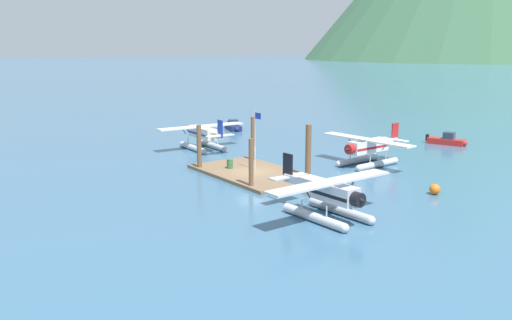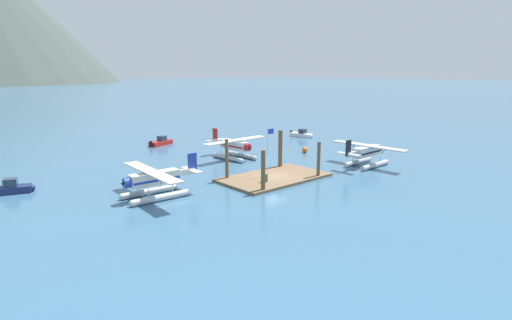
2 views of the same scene
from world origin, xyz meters
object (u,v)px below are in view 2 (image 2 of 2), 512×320
Objects in this scene: boat_red_open_north at (161,142)px; mooring_buoy at (305,150)px; seaplane_white_bow_right at (234,148)px; seaplane_silver_stbd_aft at (367,154)px; boat_navy_open_west at (9,189)px; seaplane_cream_port_fwd at (154,182)px; boat_white_open_east at (302,134)px; flagpole at (269,146)px; fuel_drum at (265,178)px.

mooring_buoy is at bearing -57.09° from boat_red_open_north.
seaplane_white_bow_right and seaplane_silver_stbd_aft have the same top height.
boat_navy_open_west is (-37.06, 16.52, -1.09)m from seaplane_silver_stbd_aft.
seaplane_cream_port_fwd is at bearing -46.71° from boat_navy_open_west.
boat_navy_open_west is 0.97× the size of boat_white_open_east.
seaplane_silver_stbd_aft is at bearing -15.35° from flagpole.
boat_navy_open_west is (-37.58, 5.46, 0.06)m from mooring_buoy.
fuel_drum is 15.82m from seaplane_silver_stbd_aft.
flagpole is 6.48× the size of mooring_buoy.
fuel_drum is 0.08× the size of seaplane_silver_stbd_aft.
boat_red_open_north is at bearing 83.69° from fuel_drum.
mooring_buoy is at bearing -135.78° from boat_white_open_east.
seaplane_cream_port_fwd is at bearing 168.12° from seaplane_silver_stbd_aft.
mooring_buoy is (14.20, 7.30, -3.34)m from flagpole.
seaplane_white_bow_right is at bearing 28.25° from seaplane_cream_port_fwd.
flagpole is at bearing -152.79° from mooring_buoy.
flagpole is at bearing -108.71° from seaplane_white_bow_right.
fuel_drum is 18.45m from mooring_buoy.
seaplane_cream_port_fwd reaches higher than mooring_buoy.
boat_navy_open_west is at bearing 151.37° from flagpole.
seaplane_cream_port_fwd is 2.15× the size of boat_white_open_east.
mooring_buoy is 0.08× the size of seaplane_white_bow_right.
fuel_drum is 0.19× the size of boat_red_open_north.
fuel_drum is at bearing -151.16° from mooring_buoy.
seaplane_white_bow_right is at bearing 161.01° from mooring_buoy.
mooring_buoy is 0.18× the size of boat_white_open_east.
flagpole is 1.17× the size of boat_red_open_north.
seaplane_silver_stbd_aft is 24.25m from boat_white_open_east.
seaplane_white_bow_right is 17.75m from seaplane_silver_stbd_aft.
seaplane_cream_port_fwd is at bearing -168.78° from mooring_buoy.
seaplane_silver_stbd_aft is (9.99, -14.68, 0.00)m from seaplane_white_bow_right.
boat_white_open_east is at bearing 62.42° from seaplane_silver_stbd_aft.
boat_white_open_east is at bearing -22.10° from boat_red_open_north.
seaplane_white_bow_right is at bearing 65.69° from fuel_drum.
mooring_buoy is at bearing 87.33° from seaplane_silver_stbd_aft.
seaplane_white_bow_right is 22.30m from boat_white_open_east.
mooring_buoy is 0.18× the size of boat_navy_open_west.
flagpole reaches higher than seaplane_silver_stbd_aft.
flagpole reaches higher than seaplane_cream_port_fwd.
flagpole is at bearing -92.61° from boat_red_open_north.
boat_red_open_north is at bearing 87.39° from flagpole.
fuel_drum is 1.03× the size of mooring_buoy.
mooring_buoy is 0.08× the size of seaplane_silver_stbd_aft.
seaplane_white_bow_right reaches higher than boat_red_open_north.
boat_red_open_north is at bearing 60.55° from seaplane_cream_port_fwd.
mooring_buoy is 27.88m from seaplane_cream_port_fwd.
flagpole is 13.44m from seaplane_cream_port_fwd.
boat_navy_open_west and boat_white_open_east have the same top height.
fuel_drum is at bearing 172.14° from seaplane_silver_stbd_aft.
boat_red_open_north is (-12.96, 20.02, 0.06)m from mooring_buoy.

